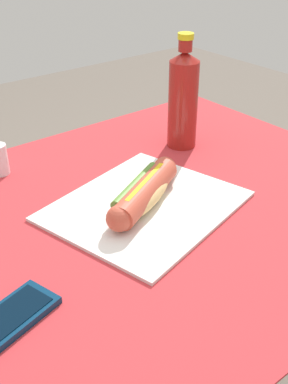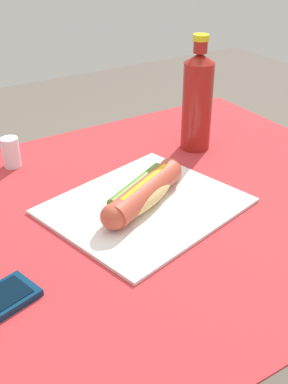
{
  "view_description": "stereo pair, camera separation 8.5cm",
  "coord_description": "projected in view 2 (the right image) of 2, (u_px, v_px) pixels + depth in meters",
  "views": [
    {
      "loc": [
        -0.38,
        -0.57,
        1.19
      ],
      "look_at": [
        0.07,
        0.0,
        0.76
      ],
      "focal_mm": 44.89,
      "sensor_mm": 36.0,
      "label": 1
    },
    {
      "loc": [
        -0.31,
        -0.62,
        1.19
      ],
      "look_at": [
        0.07,
        0.0,
        0.76
      ],
      "focal_mm": 44.89,
      "sensor_mm": 36.0,
      "label": 2
    }
  ],
  "objects": [
    {
      "name": "dining_table",
      "position": [
        113.0,
        282.0,
        0.9
      ],
      "size": [
        1.11,
        0.76,
        0.73
      ],
      "color": "brown",
      "rests_on": "ground"
    },
    {
      "name": "paper_wrapper",
      "position": [
        144.0,
        205.0,
        0.86
      ],
      "size": [
        0.38,
        0.34,
        0.01
      ],
      "primitive_type": "cube",
      "rotation": [
        0.0,
        0.0,
        0.24
      ],
      "color": "silver",
      "rests_on": "dining_table"
    },
    {
      "name": "hot_dog",
      "position": [
        144.0,
        192.0,
        0.85
      ],
      "size": [
        0.22,
        0.13,
        0.05
      ],
      "color": "#E5BC75",
      "rests_on": "paper_wrapper"
    },
    {
      "name": "soda_bottle",
      "position": [
        197.0,
        100.0,
        1.02
      ],
      "size": [
        0.06,
        0.06,
        0.25
      ],
      "color": "maroon",
      "rests_on": "dining_table"
    },
    {
      "name": "salt_shaker",
      "position": [
        11.0,
        152.0,
        0.99
      ],
      "size": [
        0.04,
        0.04,
        0.06
      ],
      "primitive_type": "cylinder",
      "color": "silver",
      "rests_on": "dining_table"
    }
  ]
}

